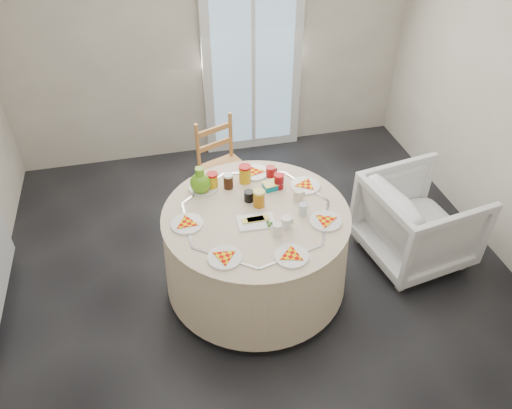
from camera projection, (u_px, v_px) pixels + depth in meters
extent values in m
plane|color=black|center=(260.00, 278.00, 3.99)|extent=(4.00, 4.00, 0.00)
cube|color=#BCB5A3|center=(210.00, 30.00, 4.69)|extent=(4.00, 0.02, 2.60)
cube|color=silver|center=(252.00, 53.00, 4.88)|extent=(1.00, 0.08, 2.10)
cylinder|color=beige|center=(256.00, 249.00, 3.71)|extent=(1.36, 1.36, 0.69)
imported|color=silver|center=(419.00, 218.00, 3.96)|extent=(0.84, 0.88, 0.79)
cube|color=#02798D|center=(272.00, 181.00, 3.68)|extent=(0.14, 0.11, 0.05)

